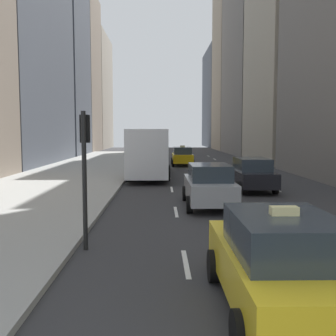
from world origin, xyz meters
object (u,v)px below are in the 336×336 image
Objects in this scene: sedan_black_near at (251,174)px; traffic_light_pole at (85,157)px; taxi_lead at (279,263)px; sedan_silver_behind at (209,185)px; city_bus at (149,150)px; taxi_third at (182,156)px.

traffic_light_pole is at bearing -122.85° from sedan_black_near.
taxi_lead reaches higher than sedan_silver_behind.
sedan_silver_behind reaches higher than sedan_black_near.
traffic_light_pole is at bearing -124.14° from sedan_silver_behind.
sedan_silver_behind is at bearing -76.71° from city_bus.
taxi_lead reaches higher than sedan_black_near.
sedan_black_near is (2.80, 14.25, -0.00)m from taxi_lead.
traffic_light_pole reaches higher than taxi_third.
taxi_third reaches higher than sedan_silver_behind.
city_bus is (-2.81, 11.91, 0.89)m from sedan_silver_behind.
traffic_light_pole is (-1.14, -17.73, 0.62)m from city_bus.
city_bus is 3.23× the size of traffic_light_pole.
taxi_lead is at bearing -101.12° from sedan_black_near.
taxi_third is 0.38× the size of city_bus.
taxi_third is at bearing 71.36° from city_bus.
sedan_black_near is 9.24m from city_bus.
sedan_black_near is at bearing 78.88° from taxi_lead.
traffic_light_pole is (-3.95, -26.07, 1.53)m from taxi_third.
taxi_third is (0.00, 29.86, 0.00)m from taxi_lead.
taxi_lead is 1.22× the size of traffic_light_pole.
taxi_lead is 21.73m from city_bus.
traffic_light_pole reaches higher than sedan_silver_behind.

